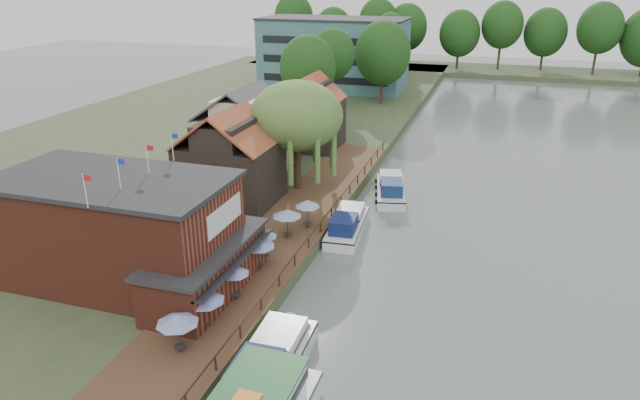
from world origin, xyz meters
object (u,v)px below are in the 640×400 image
(willow, at_px, (297,136))
(umbrella_5, at_px, (287,224))
(umbrella_1, at_px, (205,310))
(cruiser_2, at_px, (391,186))
(cottage_c, at_px, (310,112))
(pub, at_px, (142,233))
(hotel_block, at_px, (334,53))
(umbrella_6, at_px, (308,214))
(cruiser_1, at_px, (347,222))
(umbrella_0, at_px, (179,333))
(cottage_a, at_px, (230,157))
(cottage_b, at_px, (247,127))
(umbrella_2, at_px, (235,283))
(umbrella_4, at_px, (264,245))
(cruiser_0, at_px, (269,359))
(umbrella_3, at_px, (258,255))

(willow, relative_size, umbrella_5, 4.39)
(umbrella_1, relative_size, cruiser_2, 0.26)
(cottage_c, height_order, umbrella_5, cottage_c)
(pub, bearing_deg, cottage_c, 90.00)
(hotel_block, bearing_deg, umbrella_6, -75.47)
(umbrella_1, height_order, cruiser_1, umbrella_1)
(umbrella_0, bearing_deg, pub, 134.70)
(cottage_a, relative_size, umbrella_0, 3.62)
(cruiser_2, bearing_deg, cottage_b, 160.73)
(umbrella_2, xyz_separation_m, umbrella_4, (-0.37, 5.54, 0.00))
(cottage_a, height_order, umbrella_4, cottage_a)
(cottage_b, bearing_deg, pub, -80.91)
(umbrella_0, relative_size, umbrella_6, 1.00)
(hotel_block, relative_size, cottage_a, 2.95)
(pub, height_order, umbrella_0, pub)
(hotel_block, xyz_separation_m, umbrella_1, (14.38, -74.75, -4.86))
(pub, height_order, cruiser_2, pub)
(hotel_block, xyz_separation_m, cruiser_0, (19.09, -76.49, -5.93))
(cottage_b, relative_size, umbrella_6, 4.04)
(hotel_block, relative_size, cruiser_2, 2.74)
(cottage_c, xyz_separation_m, willow, (3.50, -14.00, 0.96))
(umbrella_1, xyz_separation_m, cruiser_1, (3.81, 17.39, -1.20))
(cottage_c, bearing_deg, cottage_a, -93.01)
(umbrella_5, bearing_deg, umbrella_4, -94.18)
(willow, height_order, umbrella_0, willow)
(cottage_c, height_order, umbrella_6, cottage_c)
(umbrella_3, distance_m, cruiser_2, 20.28)
(cruiser_1, bearing_deg, cruiser_0, -91.93)
(umbrella_5, relative_size, cruiser_1, 0.26)
(hotel_block, height_order, cottage_b, hotel_block)
(umbrella_1, height_order, umbrella_2, same)
(cruiser_2, bearing_deg, umbrella_6, -124.23)
(umbrella_4, relative_size, umbrella_5, 1.00)
(cottage_c, height_order, umbrella_1, cottage_c)
(cottage_b, bearing_deg, umbrella_2, -67.20)
(umbrella_2, height_order, cruiser_0, umbrella_2)
(cruiser_0, bearing_deg, cruiser_2, 86.44)
(cottage_a, relative_size, umbrella_3, 3.57)
(willow, height_order, umbrella_5, willow)
(umbrella_3, xyz_separation_m, cruiser_0, (4.58, -9.16, -1.06))
(umbrella_5, bearing_deg, umbrella_3, -90.66)
(umbrella_6, bearing_deg, umbrella_3, -96.62)
(cottage_a, xyz_separation_m, umbrella_3, (7.50, -11.33, -2.96))
(umbrella_0, xyz_separation_m, cruiser_2, (5.87, 29.36, -1.18))
(cottage_c, xyz_separation_m, umbrella_3, (6.50, -30.33, -2.96))
(willow, bearing_deg, hotel_block, 102.71)
(cottage_a, distance_m, umbrella_6, 9.57)
(cottage_b, bearing_deg, cruiser_0, -63.67)
(cottage_a, xyz_separation_m, cruiser_1, (11.19, -1.36, -4.17))
(cottage_c, xyz_separation_m, cruiser_2, (11.99, -10.83, -4.14))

